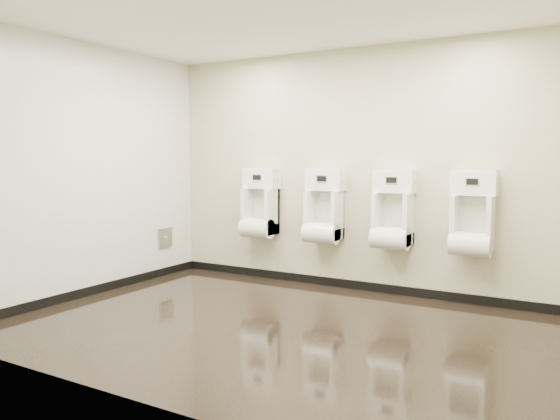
{
  "coord_description": "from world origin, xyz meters",
  "views": [
    {
      "loc": [
        2.39,
        -4.17,
        1.53
      ],
      "look_at": [
        -0.36,
        0.55,
        1.02
      ],
      "focal_mm": 35.0,
      "sensor_mm": 36.0,
      "label": 1
    }
  ],
  "objects_px": {
    "access_panel": "(165,238)",
    "urinal_3": "(472,220)",
    "urinal_0": "(260,208)",
    "urinal_2": "(393,215)",
    "urinal_1": "(324,212)"
  },
  "relations": [
    {
      "from": "urinal_3",
      "to": "urinal_1",
      "type": "bearing_deg",
      "value": 180.0
    },
    {
      "from": "access_panel",
      "to": "urinal_1",
      "type": "height_order",
      "value": "urinal_1"
    },
    {
      "from": "urinal_0",
      "to": "urinal_3",
      "type": "height_order",
      "value": "same"
    },
    {
      "from": "urinal_0",
      "to": "urinal_1",
      "type": "distance_m",
      "value": 0.89
    },
    {
      "from": "urinal_0",
      "to": "urinal_2",
      "type": "height_order",
      "value": "same"
    },
    {
      "from": "access_panel",
      "to": "urinal_0",
      "type": "height_order",
      "value": "urinal_0"
    },
    {
      "from": "urinal_1",
      "to": "urinal_2",
      "type": "distance_m",
      "value": 0.84
    },
    {
      "from": "urinal_3",
      "to": "access_panel",
      "type": "bearing_deg",
      "value": -174.02
    },
    {
      "from": "urinal_1",
      "to": "urinal_3",
      "type": "height_order",
      "value": "same"
    },
    {
      "from": "access_panel",
      "to": "urinal_2",
      "type": "xyz_separation_m",
      "value": [
        2.95,
        0.4,
        0.41
      ]
    },
    {
      "from": "urinal_2",
      "to": "urinal_3",
      "type": "height_order",
      "value": "same"
    },
    {
      "from": "urinal_1",
      "to": "urinal_3",
      "type": "relative_size",
      "value": 1.0
    },
    {
      "from": "access_panel",
      "to": "urinal_3",
      "type": "xyz_separation_m",
      "value": [
        3.79,
        0.4,
        0.41
      ]
    },
    {
      "from": "urinal_1",
      "to": "access_panel",
      "type": "bearing_deg",
      "value": -169.35
    },
    {
      "from": "urinal_2",
      "to": "urinal_0",
      "type": "bearing_deg",
      "value": 180.0
    }
  ]
}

